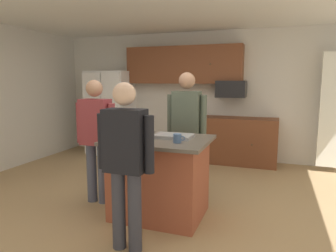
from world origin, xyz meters
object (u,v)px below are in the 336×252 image
at_px(person_guest_by_door, 126,157).
at_px(mug_blue_stoneware, 177,138).
at_px(kitchen_island, 160,177).
at_px(tumbler_amber, 148,129).
at_px(refrigerator, 110,113).
at_px(person_host_foreground, 187,125).
at_px(glass_stout_tall, 148,135).
at_px(serving_tray, 174,136).
at_px(person_guest_right, 96,133).
at_px(microwave_over_range, 231,89).

height_order(person_guest_by_door, mug_blue_stoneware, person_guest_by_door).
distance_m(kitchen_island, tumbler_amber, 0.61).
xyz_separation_m(refrigerator, person_guest_by_door, (2.15, -3.43, 0.01)).
height_order(person_host_foreground, glass_stout_tall, person_host_foreground).
relative_size(person_host_foreground, serving_tray, 3.93).
height_order(person_guest_right, serving_tray, person_guest_right).
relative_size(refrigerator, kitchen_island, 1.55).
xyz_separation_m(person_guest_right, person_guest_by_door, (0.91, -0.92, -0.01)).
bearing_deg(refrigerator, tumbler_amber, -51.31).
relative_size(mug_blue_stoneware, glass_stout_tall, 1.01).
bearing_deg(person_host_foreground, microwave_over_range, 176.57).
bearing_deg(kitchen_island, microwave_over_range, 81.01).
bearing_deg(kitchen_island, tumbler_amber, 141.10).
height_order(mug_blue_stoneware, glass_stout_tall, glass_stout_tall).
bearing_deg(refrigerator, kitchen_island, -50.29).
relative_size(kitchen_island, glass_stout_tall, 8.86).
xyz_separation_m(microwave_over_range, kitchen_island, (-0.43, -2.73, -0.97)).
bearing_deg(kitchen_island, refrigerator, 129.71).
distance_m(microwave_over_range, person_guest_by_door, 3.62).
xyz_separation_m(kitchen_island, person_guest_by_door, (-0.02, -0.82, 0.44)).
xyz_separation_m(refrigerator, serving_tray, (2.31, -2.53, 0.06)).
bearing_deg(microwave_over_range, person_guest_right, -117.34).
bearing_deg(kitchen_island, glass_stout_tall, -117.10).
bearing_deg(serving_tray, tumbler_amber, 166.10).
xyz_separation_m(tumbler_amber, glass_stout_tall, (0.14, -0.33, -0.01)).
bearing_deg(person_guest_by_door, mug_blue_stoneware, -23.39).
distance_m(tumbler_amber, glass_stout_tall, 0.36).
relative_size(kitchen_island, serving_tray, 2.66).
height_order(microwave_over_range, person_guest_right, person_guest_right).
bearing_deg(glass_stout_tall, person_guest_right, 163.05).
distance_m(glass_stout_tall, serving_tray, 0.34).
distance_m(person_guest_right, glass_stout_tall, 0.89).
distance_m(person_guest_right, person_guest_by_door, 1.29).
height_order(refrigerator, person_guest_right, refrigerator).
distance_m(mug_blue_stoneware, glass_stout_tall, 0.36).
relative_size(person_guest_by_door, serving_tray, 3.65).
relative_size(kitchen_island, tumbler_amber, 7.76).
bearing_deg(tumbler_amber, refrigerator, 128.69).
distance_m(tumbler_amber, serving_tray, 0.38).
bearing_deg(tumbler_amber, glass_stout_tall, -67.77).
distance_m(refrigerator, person_guest_right, 2.80).
distance_m(person_guest_by_door, tumbler_amber, 1.02).
distance_m(kitchen_island, person_host_foreground, 0.97).
xyz_separation_m(person_guest_right, glass_stout_tall, (0.85, -0.26, 0.08)).
bearing_deg(serving_tray, person_host_foreground, 94.14).
bearing_deg(glass_stout_tall, person_guest_by_door, -84.74).
bearing_deg(serving_tray, person_guest_by_door, -100.47).
relative_size(kitchen_island, person_guest_right, 0.72).
height_order(refrigerator, glass_stout_tall, refrigerator).
bearing_deg(microwave_over_range, glass_stout_tall, -100.07).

